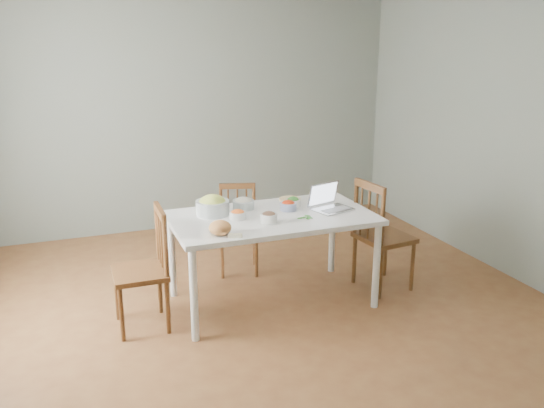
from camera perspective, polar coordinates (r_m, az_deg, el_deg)
name	(u,v)px	position (r m, az deg, el deg)	size (l,w,h in m)	color
floor	(265,311)	(4.91, -0.75, -10.76)	(5.00, 5.00, 0.00)	brown
wall_back	(191,116)	(6.83, -8.11, 8.79)	(5.00, 0.00, 2.70)	slate
wall_front	(484,278)	(2.37, 20.54, -7.02)	(5.00, 0.00, 2.70)	slate
wall_right	(515,137)	(5.79, 23.24, 6.24)	(0.00, 5.00, 2.70)	slate
dining_table	(272,259)	(4.93, 0.00, -5.56)	(1.70, 0.96, 0.80)	white
chair_far	(238,230)	(5.55, -3.40, -2.66)	(0.38, 0.36, 0.86)	#4E2511
chair_left	(139,270)	(4.60, -13.19, -6.46)	(0.43, 0.41, 0.98)	#4E2511
chair_right	(385,235)	(5.28, 11.25, -3.04)	(0.45, 0.43, 1.03)	#4E2511
bread_boule	(220,228)	(4.33, -5.24, -2.38)	(0.17, 0.17, 0.11)	#BB7038
butter_stick	(235,236)	(4.28, -3.72, -3.20)	(0.11, 0.03, 0.03)	#FFF7CC
bowl_squash	(213,205)	(4.81, -6.00, -0.13)	(0.29, 0.29, 0.16)	gold
bowl_carrot	(238,214)	(4.70, -3.47, -1.05)	(0.14, 0.14, 0.08)	#D15229
bowl_onion	(243,203)	(4.96, -2.89, 0.08)	(0.19, 0.19, 0.10)	silver
bowl_mushroom	(269,217)	(4.60, -0.32, -1.33)	(0.14, 0.14, 0.09)	#44281C
bowl_redpep	(288,205)	(4.93, 1.65, -0.14)	(0.14, 0.14, 0.08)	#BB2400
bowl_broccoli	(293,202)	(5.05, 2.14, 0.24)	(0.13, 0.13, 0.08)	#115215
flatbread	(290,199)	(5.23, 1.81, 0.47)	(0.20, 0.20, 0.02)	#E2C77A
basil_bunch	(304,217)	(4.73, 3.27, -1.30)	(0.17, 0.17, 0.02)	#176216
laptop	(334,198)	(4.93, 6.21, 0.62)	(0.32, 0.27, 0.22)	silver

